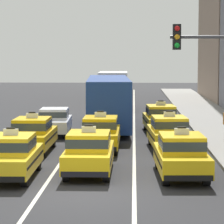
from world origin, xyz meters
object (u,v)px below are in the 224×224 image
Objects in this scene: box_truck_center_fourth at (113,90)px; taxi_center_second at (101,133)px; taxi_right_third at (161,118)px; taxi_left_nearest at (12,155)px; taxi_right_second at (169,132)px; taxi_center_nearest at (89,152)px; sedan_left_third at (55,121)px; taxi_right_nearest at (181,154)px; bus_center_third at (108,100)px; taxi_left_second at (33,134)px.

taxi_center_second is at bearing -89.76° from box_truck_center_fourth.
taxi_left_nearest is at bearing -114.95° from taxi_right_third.
taxi_center_second is 20.60m from box_truck_center_fourth.
taxi_left_nearest and taxi_right_second have the same top height.
box_truck_center_fourth is (2.91, 27.24, 0.90)m from taxi_left_nearest.
box_truck_center_fourth is 1.50× the size of taxi_right_second.
taxi_center_nearest is 5.71m from taxi_center_second.
taxi_right_nearest is at bearing -61.08° from sedan_left_third.
box_truck_center_fourth is at bearing 79.14° from sedan_left_third.
bus_center_third is (3.00, 3.16, 0.97)m from sedan_left_third.
taxi_center_nearest and taxi_center_second have the same top height.
sedan_left_third is 0.96× the size of taxi_center_nearest.
taxi_right_third is at bearing -76.53° from box_truck_center_fourth.
taxi_right_nearest is 0.99× the size of taxi_right_second.
box_truck_center_fourth is (-0.10, 12.00, -0.04)m from bus_center_third.
taxi_right_nearest is (3.57, -0.51, 0.00)m from taxi_center_nearest.
sedan_left_third is 0.94× the size of taxi_right_second.
bus_center_third is 2.43× the size of taxi_right_second.
taxi_left_second is at bearing 92.23° from taxi_left_nearest.
taxi_left_second is 0.98× the size of taxi_right_third.
taxi_left_nearest and taxi_center_second have the same top height.
taxi_center_second is 3.37m from taxi_right_second.
taxi_right_third is at bearing 90.92° from taxi_right_nearest.
taxi_center_nearest is 12.89m from taxi_right_third.
taxi_left_second is at bearing -98.44° from box_truck_center_fourth.
taxi_center_second is 0.99× the size of taxi_right_nearest.
taxi_right_third is (-0.21, 12.96, 0.00)m from taxi_right_nearest.
taxi_center_second and taxi_right_second have the same top height.
bus_center_third is at bearing -89.54° from box_truck_center_fourth.
taxi_center_nearest is at bearing -90.57° from bus_center_third.
taxi_right_third is at bearing 64.38° from taxi_center_second.
box_truck_center_fourth reaches higher than taxi_right_second.
taxi_center_nearest is 3.61m from taxi_right_nearest.
taxi_right_second is at bearing 59.75° from taxi_center_nearest.
taxi_center_second is at bearing -115.62° from taxi_right_third.
box_truck_center_fourth is 1.50× the size of taxi_right_third.
bus_center_third is 2.43× the size of taxi_right_third.
bus_center_third reaches higher than taxi_center_second.
sedan_left_third is at bearing 87.73° from taxi_left_second.
sedan_left_third is 0.39× the size of bus_center_third.
taxi_right_second is (6.36, 6.93, 0.00)m from taxi_left_nearest.
bus_center_third is 1.62× the size of box_truck_center_fourth.
bus_center_third is 2.45× the size of taxi_right_nearest.
sedan_left_third is at bearing 89.98° from taxi_left_nearest.
taxi_right_nearest and taxi_right_third have the same top height.
taxi_left_nearest is 27.41m from box_truck_center_fourth.
taxi_left_second is 9.80m from taxi_right_third.
taxi_right_second is (6.59, 0.91, 0.00)m from taxi_left_second.
taxi_right_third is at bearing -29.78° from bus_center_third.
taxi_center_nearest and taxi_right_nearest have the same top height.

